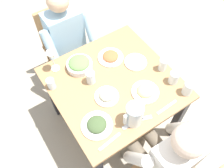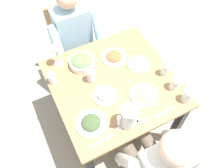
# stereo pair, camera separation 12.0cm
# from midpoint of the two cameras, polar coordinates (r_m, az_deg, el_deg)

# --- Properties ---
(ground_plane) EXTENTS (8.00, 8.00, 0.00)m
(ground_plane) POSITION_cam_midpoint_polar(r_m,az_deg,el_deg) (2.50, 1.70, -9.18)
(ground_plane) COLOR #9E937F
(dining_table) EXTENTS (0.95, 0.95, 0.73)m
(dining_table) POSITION_cam_midpoint_polar(r_m,az_deg,el_deg) (1.96, 2.15, -1.56)
(dining_table) COLOR #997047
(dining_table) RESTS_ON ground_plane
(chair_near) EXTENTS (0.40, 0.40, 0.86)m
(chair_near) POSITION_cam_midpoint_polar(r_m,az_deg,el_deg) (2.54, -8.33, 10.60)
(chair_near) COLOR #997047
(chair_near) RESTS_ON ground_plane
(diner_near) EXTENTS (0.48, 0.53, 1.16)m
(diner_near) POSITION_cam_midpoint_polar(r_m,az_deg,el_deg) (2.30, -6.82, 9.98)
(diner_near) COLOR #9EC6E0
(diner_near) RESTS_ON ground_plane
(diner_far) EXTENTS (0.48, 0.53, 1.16)m
(diner_far) POSITION_cam_midpoint_polar(r_m,az_deg,el_deg) (1.75, 12.29, -17.13)
(diner_far) COLOR silver
(diner_far) RESTS_ON ground_plane
(water_pitcher) EXTENTS (0.16, 0.12, 0.19)m
(water_pitcher) POSITION_cam_midpoint_polar(r_m,az_deg,el_deg) (1.61, 6.15, -7.92)
(water_pitcher) COLOR silver
(water_pitcher) RESTS_ON dining_table
(salad_bowl) EXTENTS (0.21, 0.21, 0.09)m
(salad_bowl) POSITION_cam_midpoint_polar(r_m,az_deg,el_deg) (1.94, -5.49, 5.34)
(salad_bowl) COLOR white
(salad_bowl) RESTS_ON dining_table
(plate_dolmas) EXTENTS (0.22, 0.22, 0.05)m
(plate_dolmas) POSITION_cam_midpoint_polar(r_m,az_deg,el_deg) (1.67, -3.00, -9.43)
(plate_dolmas) COLOR white
(plate_dolmas) RESTS_ON dining_table
(plate_rice_curry) EXTENTS (0.22, 0.22, 0.05)m
(plate_rice_curry) POSITION_cam_midpoint_polar(r_m,az_deg,el_deg) (2.00, 2.21, 6.51)
(plate_rice_curry) COLOR white
(plate_rice_curry) RESTS_ON dining_table
(plate_beans) EXTENTS (0.18, 0.18, 0.06)m
(plate_beans) POSITION_cam_midpoint_polar(r_m,az_deg,el_deg) (1.78, 0.17, -2.76)
(plate_beans) COLOR white
(plate_beans) RESTS_ON dining_table
(plate_yoghurt) EXTENTS (0.19, 0.19, 0.04)m
(plate_yoghurt) POSITION_cam_midpoint_polar(r_m,az_deg,el_deg) (1.98, 8.13, 4.77)
(plate_yoghurt) COLOR white
(plate_yoghurt) RESTS_ON dining_table
(plate_fries) EXTENTS (0.21, 0.21, 0.05)m
(plate_fries) POSITION_cam_midpoint_polar(r_m,az_deg,el_deg) (1.81, 9.61, -2.55)
(plate_fries) COLOR white
(plate_fries) RESTS_ON dining_table
(water_glass_by_pitcher) EXTENTS (0.08, 0.08, 0.11)m
(water_glass_by_pitcher) POSITION_cam_midpoint_polar(r_m,az_deg,el_deg) (1.87, 16.65, 0.04)
(water_glass_by_pitcher) COLOR silver
(water_glass_by_pitcher) RESTS_ON dining_table
(water_glass_near_right) EXTENTS (0.06, 0.06, 0.11)m
(water_glass_near_right) POSITION_cam_midpoint_polar(r_m,az_deg,el_deg) (1.93, 14.44, 3.37)
(water_glass_near_right) COLOR silver
(water_glass_near_right) RESTS_ON dining_table
(water_glass_near_left) EXTENTS (0.07, 0.07, 0.11)m
(water_glass_near_left) POSITION_cam_midpoint_polar(r_m,az_deg,el_deg) (1.83, -3.23, 1.99)
(water_glass_near_left) COLOR silver
(water_glass_near_left) RESTS_ON dining_table
(water_glass_far_right) EXTENTS (0.06, 0.06, 0.09)m
(water_glass_far_right) POSITION_cam_midpoint_polar(r_m,az_deg,el_deg) (1.87, -12.52, 1.32)
(water_glass_far_right) COLOR silver
(water_glass_far_right) RESTS_ON dining_table
(water_glass_far_left) EXTENTS (0.07, 0.07, 0.11)m
(water_glass_far_left) POSITION_cam_midpoint_polar(r_m,az_deg,el_deg) (1.83, 19.56, -2.77)
(water_glass_far_left) COLOR silver
(water_glass_far_left) RESTS_ON dining_table
(wine_glass) EXTENTS (0.08, 0.08, 0.20)m
(wine_glass) POSITION_cam_midpoint_polar(r_m,az_deg,el_deg) (1.91, -11.72, 7.45)
(wine_glass) COLOR silver
(wine_glass) RESTS_ON dining_table
(fork_near) EXTENTS (0.17, 0.04, 0.01)m
(fork_near) POSITION_cam_midpoint_polar(r_m,az_deg,el_deg) (1.69, 5.74, -9.87)
(fork_near) COLOR silver
(fork_near) RESTS_ON dining_table
(knife_near) EXTENTS (0.19, 0.03, 0.01)m
(knife_near) POSITION_cam_midpoint_polar(r_m,az_deg,el_deg) (1.78, 14.24, -6.79)
(knife_near) COLOR silver
(knife_near) RESTS_ON dining_table
(fork_far) EXTENTS (0.17, 0.08, 0.01)m
(fork_far) POSITION_cam_midpoint_polar(r_m,az_deg,el_deg) (1.70, 7.63, -9.12)
(fork_far) COLOR silver
(fork_far) RESTS_ON dining_table
(knife_far) EXTENTS (0.19, 0.04, 0.01)m
(knife_far) POSITION_cam_midpoint_polar(r_m,az_deg,el_deg) (1.64, -0.37, -13.65)
(knife_far) COLOR silver
(knife_far) RESTS_ON dining_table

